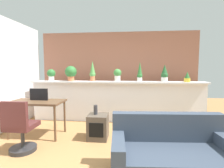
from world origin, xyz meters
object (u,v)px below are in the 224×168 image
(potted_plant_2, at_px, (93,72))
(desk, at_px, (37,105))
(potted_plant_4, at_px, (140,73))
(office_chair, at_px, (20,130))
(potted_plant_3, at_px, (117,74))
(potted_plant_5, at_px, (165,74))
(tv_monitor, at_px, (39,94))
(potted_plant_1, at_px, (71,72))
(potted_plant_6, at_px, (187,77))
(potted_plant_0, at_px, (51,74))
(couch, at_px, (172,157))
(vase_on_shelf, at_px, (96,110))
(side_cube_shelf, at_px, (98,127))

(potted_plant_2, relative_size, desk, 0.49)
(potted_plant_4, bearing_deg, office_chair, -139.84)
(potted_plant_3, distance_m, potted_plant_5, 1.21)
(tv_monitor, bearing_deg, potted_plant_1, 70.08)
(office_chair, bearing_deg, potted_plant_6, 28.26)
(potted_plant_4, xyz_separation_m, tv_monitor, (-2.21, -0.97, -0.45))
(potted_plant_0, xyz_separation_m, potted_plant_4, (2.41, -0.06, 0.05))
(potted_plant_4, relative_size, potted_plant_6, 1.97)
(potted_plant_1, xyz_separation_m, potted_plant_4, (1.84, -0.03, 0.00))
(tv_monitor, xyz_separation_m, couch, (2.49, -1.23, -0.59))
(potted_plant_1, distance_m, potted_plant_6, 3.03)
(potted_plant_0, distance_m, potted_plant_6, 3.59)
(potted_plant_5, bearing_deg, potted_plant_1, 179.70)
(vase_on_shelf, bearing_deg, potted_plant_5, 34.46)
(potted_plant_1, height_order, desk, potted_plant_1)
(potted_plant_1, xyz_separation_m, side_cube_shelf, (0.94, -1.13, -1.08))
(potted_plant_0, distance_m, vase_on_shelf, 1.96)
(potted_plant_6, bearing_deg, potted_plant_3, 178.97)
(potted_plant_0, bearing_deg, side_cube_shelf, -37.26)
(potted_plant_4, relative_size, potted_plant_5, 1.16)
(potted_plant_2, bearing_deg, potted_plant_1, -177.72)
(potted_plant_1, relative_size, couch, 0.25)
(couch, bearing_deg, potted_plant_6, 67.59)
(potted_plant_4, height_order, office_chair, potted_plant_4)
(potted_plant_1, bearing_deg, desk, -108.84)
(potted_plant_2, distance_m, office_chair, 2.24)
(potted_plant_3, bearing_deg, potted_plant_1, 179.31)
(potted_plant_0, xyz_separation_m, potted_plant_6, (3.59, -0.07, -0.06))
(potted_plant_3, xyz_separation_m, side_cube_shelf, (-0.32, -1.11, -1.03))
(potted_plant_4, height_order, side_cube_shelf, potted_plant_4)
(potted_plant_2, relative_size, potted_plant_6, 2.08)
(potted_plant_0, xyz_separation_m, vase_on_shelf, (1.46, -1.12, -0.68))
(potted_plant_3, bearing_deg, potted_plant_0, 178.84)
(potted_plant_3, relative_size, tv_monitor, 0.83)
(potted_plant_4, bearing_deg, potted_plant_6, -0.59)
(potted_plant_1, distance_m, tv_monitor, 1.16)
(desk, height_order, office_chair, office_chair)
(potted_plant_3, xyz_separation_m, potted_plant_5, (1.21, 0.00, 0.02))
(potted_plant_5, relative_size, office_chair, 0.49)
(potted_plant_2, height_order, potted_plant_5, potted_plant_2)
(potted_plant_0, relative_size, potted_plant_3, 0.98)
(tv_monitor, relative_size, side_cube_shelf, 0.78)
(potted_plant_0, height_order, couch, potted_plant_0)
(potted_plant_3, height_order, potted_plant_5, potted_plant_5)
(potted_plant_4, distance_m, desk, 2.54)
(potted_plant_6, distance_m, side_cube_shelf, 2.53)
(potted_plant_6, height_order, couch, potted_plant_6)
(potted_plant_2, xyz_separation_m, side_cube_shelf, (0.35, -1.15, -1.10))
(potted_plant_4, distance_m, potted_plant_6, 1.19)
(potted_plant_5, distance_m, desk, 3.11)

